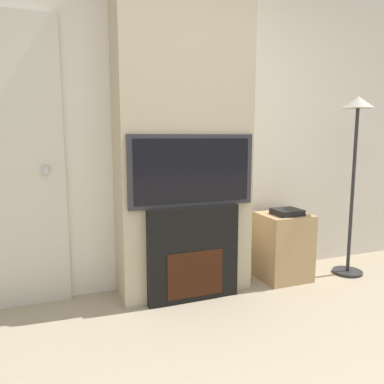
% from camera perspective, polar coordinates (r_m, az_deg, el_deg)
% --- Properties ---
extents(wall_back, '(6.00, 0.06, 2.70)m').
position_cam_1_polar(wall_back, '(3.13, -2.73, 10.39)').
color(wall_back, silver).
rests_on(wall_back, ground_plane).
extents(chimney_breast, '(1.04, 0.37, 2.70)m').
position_cam_1_polar(chimney_breast, '(2.93, -1.35, 10.53)').
color(chimney_breast, '#BCAD8E').
rests_on(chimney_breast, ground_plane).
extents(fireplace, '(0.71, 0.15, 0.73)m').
position_cam_1_polar(fireplace, '(2.89, 0.01, -9.32)').
color(fireplace, black).
rests_on(fireplace, ground_plane).
extents(television, '(0.97, 0.07, 0.53)m').
position_cam_1_polar(television, '(2.76, 0.02, 3.27)').
color(television, '#2D2D33').
rests_on(television, fireplace).
extents(floor_lamp, '(0.27, 0.27, 1.58)m').
position_cam_1_polar(floor_lamp, '(3.58, 23.66, 6.76)').
color(floor_lamp, '#262628').
rests_on(floor_lamp, ground_plane).
extents(media_stand, '(0.41, 0.38, 0.63)m').
position_cam_1_polar(media_stand, '(3.40, 13.73, -7.93)').
color(media_stand, tan).
rests_on(media_stand, ground_plane).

